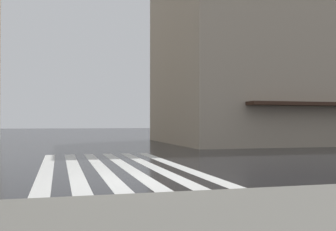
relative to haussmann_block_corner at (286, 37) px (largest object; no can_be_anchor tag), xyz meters
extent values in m
plane|color=black|center=(-19.78, 17.12, -9.33)|extent=(220.00, 220.00, 0.00)
cube|color=silver|center=(-15.78, 14.95, -9.33)|extent=(13.00, 0.50, 0.01)
cube|color=silver|center=(-15.78, 15.95, -9.33)|extent=(13.00, 0.50, 0.01)
cube|color=silver|center=(-15.78, 16.95, -9.33)|extent=(13.00, 0.50, 0.01)
cube|color=silver|center=(-15.78, 17.95, -9.33)|extent=(13.00, 0.50, 0.01)
cube|color=silver|center=(-15.78, 18.95, -9.33)|extent=(13.00, 0.50, 0.01)
cube|color=silver|center=(-15.78, 19.95, -9.33)|extent=(13.00, 0.50, 0.01)
cube|color=tan|center=(0.01, 0.00, -1.52)|extent=(14.57, 21.60, 15.64)
camera|label=1|loc=(-31.72, 19.51, -7.59)|focal=43.13mm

